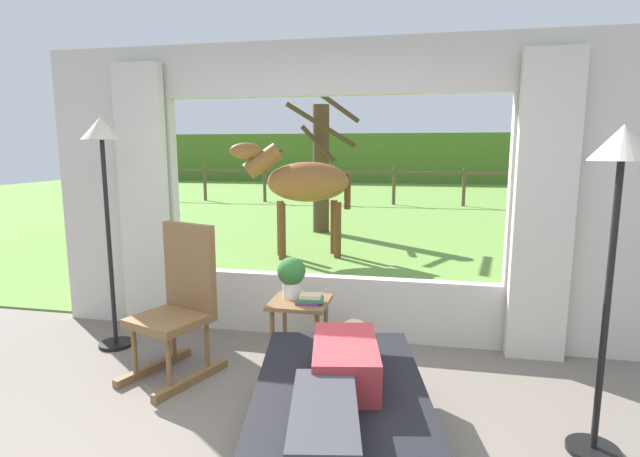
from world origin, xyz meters
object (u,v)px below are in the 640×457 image
object	(u,v)px
book_stack	(310,299)
floor_lamp_left	(104,164)
side_table	(300,312)
recliner_sofa	(340,430)
pasture_tree	(321,165)
rocking_chair	(180,302)
potted_plant	(291,275)
floor_lamp_right	(618,193)
horse	(303,183)
reclining_person	(339,380)

from	to	relation	value
book_stack	floor_lamp_left	world-z (taller)	floor_lamp_left
side_table	floor_lamp_left	size ratio (longest dim) A/B	0.27
recliner_sofa	pasture_tree	bearing A→B (deg)	91.81
book_stack	rocking_chair	bearing A→B (deg)	-165.65
potted_plant	floor_lamp_right	size ratio (longest dim) A/B	0.18
rocking_chair	floor_lamp_right	size ratio (longest dim) A/B	0.63
horse	rocking_chair	bearing A→B (deg)	160.26
potted_plant	pasture_tree	world-z (taller)	pasture_tree
rocking_chair	side_table	distance (m)	0.89
reclining_person	potted_plant	bearing A→B (deg)	104.15
potted_plant	floor_lamp_left	bearing A→B (deg)	-179.53
floor_lamp_right	side_table	bearing A→B (deg)	157.73
recliner_sofa	horse	size ratio (longest dim) A/B	1.02
side_table	floor_lamp_right	distance (m)	2.25
reclining_person	floor_lamp_right	size ratio (longest dim) A/B	0.80
recliner_sofa	pasture_tree	xyz separation A→B (m)	(-1.53, 7.12, 1.14)
potted_plant	horse	size ratio (longest dim) A/B	0.18
floor_lamp_right	pasture_tree	size ratio (longest dim) A/B	0.63
potted_plant	book_stack	distance (m)	0.26
reclining_person	horse	xyz separation A→B (m)	(-1.36, 4.91, 0.63)
reclining_person	pasture_tree	distance (m)	7.38
potted_plant	horse	distance (m)	3.73
recliner_sofa	rocking_chair	xyz separation A→B (m)	(-1.34, 0.88, 0.33)
floor_lamp_left	floor_lamp_right	xyz separation A→B (m)	(3.49, -0.81, -0.11)
rocking_chair	side_table	bearing A→B (deg)	40.07
side_table	pasture_tree	xyz separation A→B (m)	(-1.03, 5.94, 0.93)
potted_plant	pasture_tree	distance (m)	5.99
book_stack	side_table	bearing A→B (deg)	146.95
book_stack	floor_lamp_right	size ratio (longest dim) A/B	0.12
rocking_chair	pasture_tree	world-z (taller)	pasture_tree
reclining_person	side_table	distance (m)	1.33
rocking_chair	horse	size ratio (longest dim) A/B	0.62
floor_lamp_left	pasture_tree	xyz separation A→B (m)	(0.60, 5.90, -0.19)
floor_lamp_right	reclining_person	bearing A→B (deg)	-161.00
recliner_sofa	side_table	size ratio (longest dim) A/B	3.53
floor_lamp_right	pasture_tree	xyz separation A→B (m)	(-2.89, 6.70, -0.09)
recliner_sofa	side_table	world-z (taller)	side_table
rocking_chair	pasture_tree	bearing A→B (deg)	112.16
reclining_person	horse	distance (m)	5.13
floor_lamp_left	side_table	bearing A→B (deg)	-1.66
side_table	floor_lamp_left	world-z (taller)	floor_lamp_left
side_table	potted_plant	world-z (taller)	potted_plant
floor_lamp_left	horse	xyz separation A→B (m)	(0.78, 3.64, -0.39)
rocking_chair	floor_lamp_right	bearing A→B (deg)	10.66
recliner_sofa	rocking_chair	size ratio (longest dim) A/B	1.64
recliner_sofa	floor_lamp_left	xyz separation A→B (m)	(-2.14, 1.22, 1.33)
rocking_chair	potted_plant	distance (m)	0.85
recliner_sofa	potted_plant	distance (m)	1.45
reclining_person	floor_lamp_right	bearing A→B (deg)	8.67
rocking_chair	side_table	size ratio (longest dim) A/B	2.15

